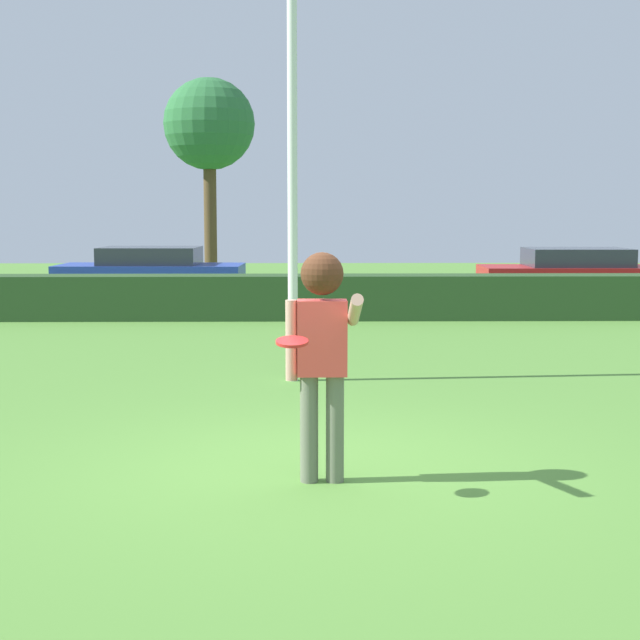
{
  "coord_description": "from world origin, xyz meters",
  "views": [
    {
      "loc": [
        -0.06,
        -7.6,
        2.11
      ],
      "look_at": [
        0.07,
        0.63,
        1.15
      ],
      "focal_mm": 53.61,
      "sensor_mm": 36.0,
      "label": 1
    }
  ],
  "objects_px": {
    "parked_car_red": "(576,273)",
    "birch_tree": "(209,127)",
    "frisbee": "(292,342)",
    "person": "(322,338)",
    "lamppost": "(292,91)",
    "parked_car_blue": "(151,272)"
  },
  "relations": [
    {
      "from": "person",
      "to": "lamppost",
      "type": "height_order",
      "value": "lamppost"
    },
    {
      "from": "lamppost",
      "to": "parked_car_blue",
      "type": "bearing_deg",
      "value": 108.25
    },
    {
      "from": "parked_car_red",
      "to": "birch_tree",
      "type": "height_order",
      "value": "birch_tree"
    },
    {
      "from": "frisbee",
      "to": "birch_tree",
      "type": "distance_m",
      "value": 19.99
    },
    {
      "from": "frisbee",
      "to": "lamppost",
      "type": "bearing_deg",
      "value": 90.65
    },
    {
      "from": "frisbee",
      "to": "parked_car_red",
      "type": "height_order",
      "value": "parked_car_red"
    },
    {
      "from": "parked_car_red",
      "to": "birch_tree",
      "type": "relative_size",
      "value": 0.75
    },
    {
      "from": "parked_car_red",
      "to": "birch_tree",
      "type": "distance_m",
      "value": 10.76
    },
    {
      "from": "lamppost",
      "to": "birch_tree",
      "type": "xyz_separation_m",
      "value": [
        -2.45,
        14.74,
        0.82
      ]
    },
    {
      "from": "parked_car_blue",
      "to": "person",
      "type": "bearing_deg",
      "value": -75.98
    },
    {
      "from": "parked_car_blue",
      "to": "birch_tree",
      "type": "distance_m",
      "value": 5.84
    },
    {
      "from": "frisbee",
      "to": "lamppost",
      "type": "height_order",
      "value": "lamppost"
    },
    {
      "from": "birch_tree",
      "to": "parked_car_blue",
      "type": "bearing_deg",
      "value": -101.93
    },
    {
      "from": "frisbee",
      "to": "lamppost",
      "type": "xyz_separation_m",
      "value": [
        -0.06,
        4.84,
        2.36
      ]
    },
    {
      "from": "birch_tree",
      "to": "lamppost",
      "type": "bearing_deg",
      "value": -80.58
    },
    {
      "from": "person",
      "to": "frisbee",
      "type": "distance_m",
      "value": 0.48
    },
    {
      "from": "birch_tree",
      "to": "person",
      "type": "bearing_deg",
      "value": -81.9
    },
    {
      "from": "parked_car_blue",
      "to": "birch_tree",
      "type": "xyz_separation_m",
      "value": [
        0.94,
        4.46,
        3.65
      ]
    },
    {
      "from": "parked_car_red",
      "to": "parked_car_blue",
      "type": "bearing_deg",
      "value": 175.14
    },
    {
      "from": "person",
      "to": "lamppost",
      "type": "bearing_deg",
      "value": 93.62
    },
    {
      "from": "person",
      "to": "parked_car_red",
      "type": "relative_size",
      "value": 0.42
    },
    {
      "from": "parked_car_red",
      "to": "lamppost",
      "type": "bearing_deg",
      "value": -123.19
    }
  ]
}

